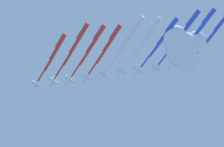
# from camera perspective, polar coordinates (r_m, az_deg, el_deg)

# --- Properties ---
(jet_lead) EXTENTS (34.38, 49.89, 4.19)m
(jet_lead) POSITION_cam_1_polar(r_m,az_deg,el_deg) (239.84, -11.05, 3.97)
(jet_lead) COLOR silver
(jet_port_inner) EXTENTS (38.00, 55.53, 4.26)m
(jet_port_inner) POSITION_cam_1_polar(r_m,az_deg,el_deg) (236.82, -7.15, 5.51)
(jet_port_inner) COLOR silver
(jet_starboard_inner) EXTENTS (35.81, 52.90, 4.19)m
(jet_starboard_inner) POSITION_cam_1_polar(r_m,az_deg,el_deg) (233.92, -3.96, 5.45)
(jet_starboard_inner) COLOR silver
(jet_port_mid) EXTENTS (34.75, 50.24, 4.21)m
(jet_port_mid) POSITION_cam_1_polar(r_m,az_deg,el_deg) (232.58, -0.78, 5.62)
(jet_port_mid) COLOR silver
(jet_starboard_mid) EXTENTS (37.01, 54.57, 4.21)m
(jet_starboard_mid) POSITION_cam_1_polar(r_m,az_deg,el_deg) (232.94, 3.22, 6.85)
(jet_starboard_mid) COLOR silver
(jet_port_outer) EXTENTS (34.71, 51.75, 4.25)m
(jet_port_outer) POSITION_cam_1_polar(r_m,az_deg,el_deg) (234.77, 6.44, 6.89)
(jet_port_outer) COLOR silver
(jet_starboard_outer) EXTENTS (33.66, 49.95, 4.23)m
(jet_starboard_outer) POSITION_cam_1_polar(r_m,az_deg,el_deg) (233.49, 9.82, 6.86)
(jet_starboard_outer) COLOR silver
(jet_trail_port) EXTENTS (36.25, 52.78, 4.26)m
(jet_trail_port) POSITION_cam_1_polar(r_m,az_deg,el_deg) (235.02, 13.59, 7.81)
(jet_trail_port) COLOR silver
(jet_trail_starboard) EXTENTS (35.18, 50.52, 4.15)m
(jet_trail_starboard) POSITION_cam_1_polar(r_m,az_deg,el_deg) (241.41, 16.50, 8.19)
(jet_trail_starboard) COLOR silver
(jet_tail_end) EXTENTS (38.39, 54.84, 4.14)m
(jet_tail_end) POSITION_cam_1_polar(r_m,az_deg,el_deg) (244.51, 20.30, 9.18)
(jet_tail_end) COLOR silver
(cloud_puff) EXTENTS (42.53, 34.71, 28.50)m
(cloud_puff) POSITION_cam_1_polar(r_m,az_deg,el_deg) (243.80, 13.45, 4.94)
(cloud_puff) COLOR white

